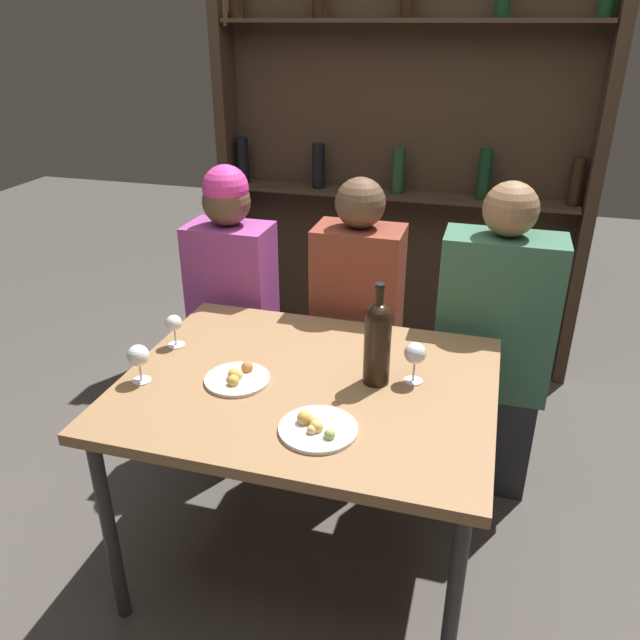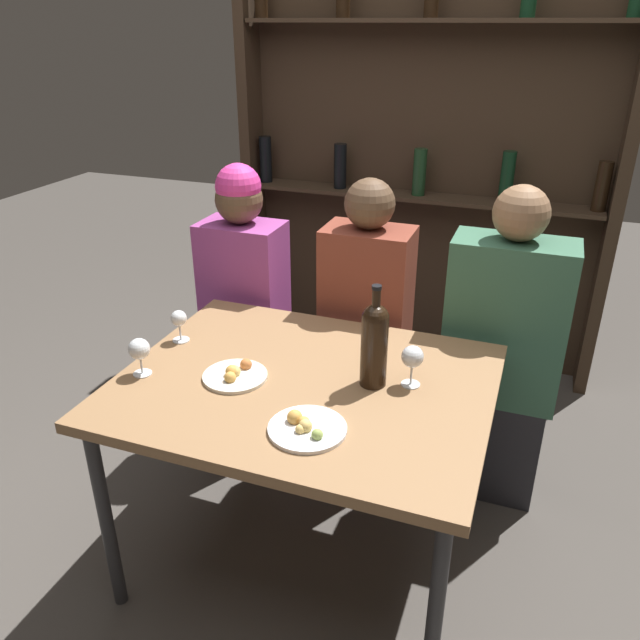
% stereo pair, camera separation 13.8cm
% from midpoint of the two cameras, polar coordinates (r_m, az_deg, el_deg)
% --- Properties ---
extents(ground_plane, '(10.00, 10.00, 0.00)m').
position_cam_midpoint_polar(ground_plane, '(2.46, -2.66, -20.76)').
color(ground_plane, '#47423D').
extents(dining_table, '(1.17, 0.93, 0.75)m').
position_cam_midpoint_polar(dining_table, '(2.02, -3.06, -7.19)').
color(dining_table, olive).
rests_on(dining_table, ground_plane).
extents(wine_rack_wall, '(1.96, 0.21, 2.05)m').
position_cam_midpoint_polar(wine_rack_wall, '(3.41, 6.11, 12.95)').
color(wine_rack_wall, '#38281C').
rests_on(wine_rack_wall, ground_plane).
extents(wine_bottle, '(0.08, 0.08, 0.33)m').
position_cam_midpoint_polar(wine_bottle, '(1.91, 3.23, -1.83)').
color(wine_bottle, black).
rests_on(wine_bottle, dining_table).
extents(wine_glass_0, '(0.07, 0.07, 0.14)m').
position_cam_midpoint_polar(wine_glass_0, '(1.95, 6.69, -3.19)').
color(wine_glass_0, silver).
rests_on(wine_glass_0, dining_table).
extents(wine_glass_1, '(0.07, 0.07, 0.13)m').
position_cam_midpoint_polar(wine_glass_1, '(2.04, -18.15, -3.24)').
color(wine_glass_1, silver).
rests_on(wine_glass_1, dining_table).
extents(wine_glass_2, '(0.06, 0.06, 0.12)m').
position_cam_midpoint_polar(wine_glass_2, '(2.23, -14.94, -0.45)').
color(wine_glass_2, silver).
rests_on(wine_glass_2, dining_table).
extents(food_plate_0, '(0.22, 0.22, 0.05)m').
position_cam_midpoint_polar(food_plate_0, '(1.76, -2.58, -9.86)').
color(food_plate_0, white).
rests_on(food_plate_0, dining_table).
extents(food_plate_1, '(0.21, 0.21, 0.05)m').
position_cam_midpoint_polar(food_plate_1, '(2.00, -9.54, -5.25)').
color(food_plate_1, silver).
rests_on(food_plate_1, dining_table).
extents(seated_person_left, '(0.34, 0.22, 1.28)m').
position_cam_midpoint_polar(seated_person_left, '(2.74, -9.30, 0.35)').
color(seated_person_left, '#26262B').
rests_on(seated_person_left, ground_plane).
extents(seated_person_center, '(0.34, 0.22, 1.26)m').
position_cam_midpoint_polar(seated_person_center, '(2.58, 1.83, -1.61)').
color(seated_person_center, '#26262B').
rests_on(seated_person_center, ground_plane).
extents(seated_person_right, '(0.44, 0.22, 1.28)m').
position_cam_midpoint_polar(seated_person_right, '(2.52, 13.87, -3.10)').
color(seated_person_right, '#26262B').
rests_on(seated_person_right, ground_plane).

